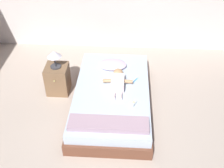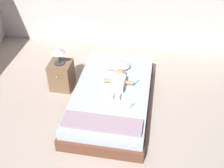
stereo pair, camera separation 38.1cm
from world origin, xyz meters
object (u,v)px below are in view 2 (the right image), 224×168
Objects in this scene: pillow at (116,65)px; lamp at (58,52)px; baby at (118,82)px; nightstand at (61,75)px; bed at (112,97)px; toothbrush at (137,82)px; baby_bottle at (130,105)px.

lamp reaches higher than pillow.
baby is at bearing -11.42° from lamp.
bed is at bearing -18.70° from nightstand.
pillow is 0.49m from baby.
bed is 1.13m from lamp.
bed is at bearing -18.71° from lamp.
toothbrush is 0.28× the size of nightstand.
baby_bottle is (1.26, -0.66, -0.35)m from lamp.
baby is 0.32m from toothbrush.
nightstand is at bearing 168.59° from baby.
toothbrush is 0.47× the size of lamp.
bed is at bearing 133.90° from baby_bottle.
lamp reaches higher than bed.
lamp is (-1.02, 0.21, 0.31)m from baby.
pillow is at bearing 16.76° from lamp.
baby reaches higher than baby_bottle.
bed is 6.98× the size of lamp.
nightstand is (-0.91, -0.27, -0.14)m from pillow.
baby_bottle is (0.25, -0.45, -0.04)m from baby.
baby_bottle is at bearing -93.49° from toothbrush.
baby is at bearing -154.89° from toothbrush.
baby_bottle reaches higher than bed.
toothbrush is at bearing -3.15° from nightstand.
pillow is at bearing 138.75° from toothbrush.
pillow is at bearing 110.95° from baby_bottle.
lamp reaches higher than baby_bottle.
bed is 0.99m from nightstand.
nightstand is (-0.93, 0.32, 0.08)m from bed.
lamp is at bearing 161.29° from bed.
baby_bottle reaches higher than toothbrush.
baby_bottle is (-0.04, -0.59, 0.02)m from toothbrush.
nightstand is at bearing 152.44° from baby_bottle.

